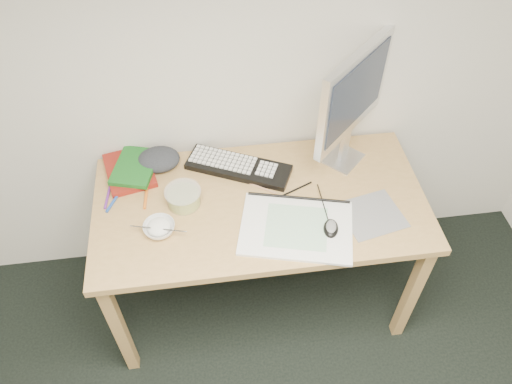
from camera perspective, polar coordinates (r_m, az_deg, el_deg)
The scene contains 18 objects.
desk at distance 2.16m, azimuth 0.50°, elevation -2.50°, with size 1.40×0.70×0.75m.
mousepad at distance 2.11m, azimuth 13.11°, elevation -2.55°, with size 0.24×0.22×0.00m, color slate.
sketchpad at distance 2.01m, azimuth 4.62°, elevation -4.10°, with size 0.44×0.32×0.01m, color white.
keyboard at distance 2.22m, azimuth -2.01°, elevation 2.85°, with size 0.46×0.15×0.03m, color black.
monitor at distance 2.09m, azimuth 11.04°, elevation 10.66°, with size 0.37×0.36×0.56m.
mouse at distance 2.00m, azimuth 8.59°, elevation -3.95°, with size 0.06×0.09×0.03m, color black.
rice_bowl at distance 2.02m, azimuth -10.99°, elevation -4.08°, with size 0.13×0.13×0.04m, color white.
chopsticks at distance 1.99m, azimuth -11.11°, elevation -4.15°, with size 0.02×0.02×0.21m, color silver.
fruit_tub at distance 2.09m, azimuth -8.30°, elevation -0.59°, with size 0.15×0.15×0.07m, color #D3D94C.
book_red at distance 2.28m, azimuth -14.25°, elevation 2.41°, with size 0.20×0.26×0.03m, color maroon.
book_green at distance 2.25m, azimuth -13.63°, elevation 2.82°, with size 0.17×0.23×0.02m, color #16591B.
cloth_lump at distance 2.27m, azimuth -11.07°, elevation 3.67°, with size 0.16×0.13×0.07m, color #222529.
pencil_pink at distance 2.16m, azimuth 0.23°, elevation 0.85°, with size 0.01×0.01×0.16m, color #E37187.
pencil_tan at distance 2.15m, azimuth 0.02°, elevation 0.72°, with size 0.01×0.01×0.19m, color tan.
pencil_black at distance 2.14m, azimuth 4.18°, elevation 0.11°, with size 0.01×0.01×0.20m, color black.
marker_blue at distance 2.18m, azimuth -15.91°, elevation -0.93°, with size 0.01×0.01×0.13m, color #1D45A2.
marker_orange at distance 2.16m, azimuth -12.48°, elevation -0.57°, with size 0.01×0.01×0.13m, color orange.
marker_purple at distance 2.20m, azimuth -16.61°, elevation -0.60°, with size 0.01×0.01×0.12m, color #67278F.
Camera 1 is at (0.05, 0.07, 2.34)m, focal length 35.00 mm.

